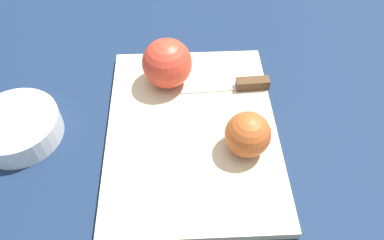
{
  "coord_description": "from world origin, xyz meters",
  "views": [
    {
      "loc": [
        -0.38,
        0.04,
        0.5
      ],
      "look_at": [
        0.0,
        0.0,
        0.04
      ],
      "focal_mm": 35.0,
      "sensor_mm": 36.0,
      "label": 1
    }
  ],
  "objects_px": {
    "apple_half_left": "(247,134)",
    "bowl": "(17,126)",
    "knife": "(246,84)",
    "apple_half_right": "(167,63)"
  },
  "relations": [
    {
      "from": "apple_half_left",
      "to": "bowl",
      "type": "relative_size",
      "value": 0.51
    },
    {
      "from": "knife",
      "to": "apple_half_left",
      "type": "bearing_deg",
      "value": 79.17
    },
    {
      "from": "knife",
      "to": "bowl",
      "type": "xyz_separation_m",
      "value": [
        -0.06,
        0.39,
        -0.0
      ]
    },
    {
      "from": "apple_half_left",
      "to": "apple_half_right",
      "type": "distance_m",
      "value": 0.2
    },
    {
      "from": "apple_half_left",
      "to": "apple_half_right",
      "type": "bearing_deg",
      "value": -50.8
    },
    {
      "from": "apple_half_left",
      "to": "knife",
      "type": "relative_size",
      "value": 0.45
    },
    {
      "from": "apple_half_left",
      "to": "bowl",
      "type": "height_order",
      "value": "apple_half_left"
    },
    {
      "from": "apple_half_left",
      "to": "bowl",
      "type": "distance_m",
      "value": 0.37
    },
    {
      "from": "apple_half_right",
      "to": "knife",
      "type": "xyz_separation_m",
      "value": [
        -0.03,
        -0.14,
        -0.04
      ]
    },
    {
      "from": "apple_half_right",
      "to": "bowl",
      "type": "distance_m",
      "value": 0.27
    }
  ]
}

